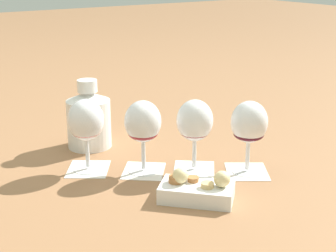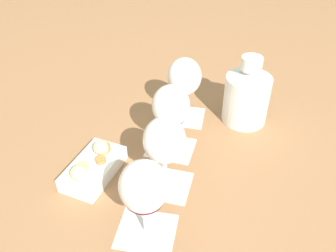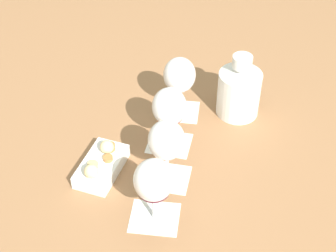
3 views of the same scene
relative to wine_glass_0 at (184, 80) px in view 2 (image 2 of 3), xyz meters
The scene contains 11 objects.
ground_plane 0.22m from the wine_glass_0, 35.55° to the right, with size 8.00×8.00×0.00m, color #936642.
tasting_card_0 0.11m from the wine_glass_0, ahead, with size 0.14×0.14×0.00m.
tasting_card_1 0.18m from the wine_glass_0, 38.45° to the right, with size 0.14×0.15×0.00m.
tasting_card_2 0.28m from the wine_glass_0, 34.41° to the right, with size 0.14×0.15×0.00m.
tasting_card_3 0.40m from the wine_glass_0, 35.97° to the right, with size 0.14×0.14×0.00m.
wine_glass_0 is the anchor object (origin of this frame).
wine_glass_1 0.13m from the wine_glass_0, 38.45° to the right, with size 0.09×0.09×0.17m.
wine_glass_2 0.25m from the wine_glass_0, 34.41° to the right, with size 0.09×0.09×0.17m.
wine_glass_3 0.38m from the wine_glass_0, 35.97° to the right, with size 0.09×0.09×0.17m.
ceramic_vase 0.17m from the wine_glass_0, 62.76° to the left, with size 0.12×0.12×0.18m.
snack_dish 0.31m from the wine_glass_0, 66.59° to the right, with size 0.17×0.17×0.07m.
Camera 2 is at (0.55, -0.24, 0.57)m, focal length 38.00 mm.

